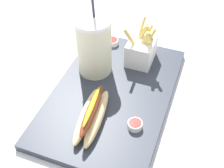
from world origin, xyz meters
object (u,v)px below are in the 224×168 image
(ketchup_cup_2, at_px, (112,41))
(hot_dog_1, at_px, (92,115))
(soda_cup, at_px, (94,46))
(ketchup_cup_1, at_px, (135,125))
(fries_basket, at_px, (141,50))

(ketchup_cup_2, bearing_deg, hot_dog_1, -168.62)
(soda_cup, relative_size, ketchup_cup_1, 6.73)
(ketchup_cup_1, distance_m, ketchup_cup_2, 0.33)
(fries_basket, distance_m, ketchup_cup_1, 0.25)
(soda_cup, bearing_deg, fries_basket, -53.01)
(soda_cup, bearing_deg, ketchup_cup_2, -2.01)
(fries_basket, bearing_deg, soda_cup, 126.99)
(hot_dog_1, relative_size, ketchup_cup_1, 5.24)
(soda_cup, xyz_separation_m, ketchup_cup_2, (0.13, -0.00, -0.08))
(ketchup_cup_2, bearing_deg, soda_cup, 177.99)
(fries_basket, xyz_separation_m, ketchup_cup_1, (-0.24, -0.06, -0.03))
(fries_basket, height_order, ketchup_cup_1, fries_basket)
(soda_cup, height_order, fries_basket, soda_cup)
(hot_dog_1, bearing_deg, soda_cup, 20.54)
(soda_cup, distance_m, hot_dog_1, 0.20)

